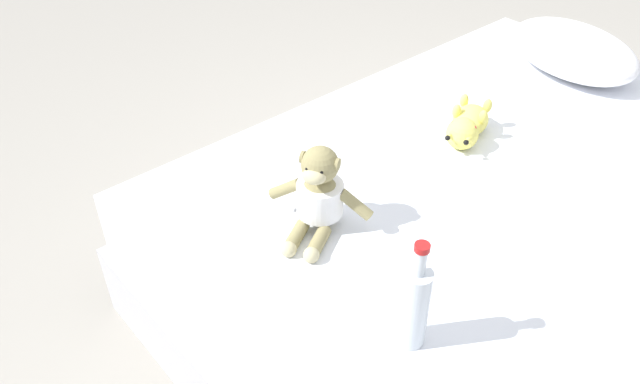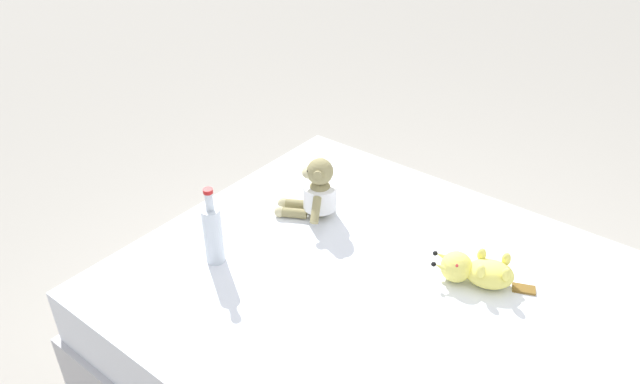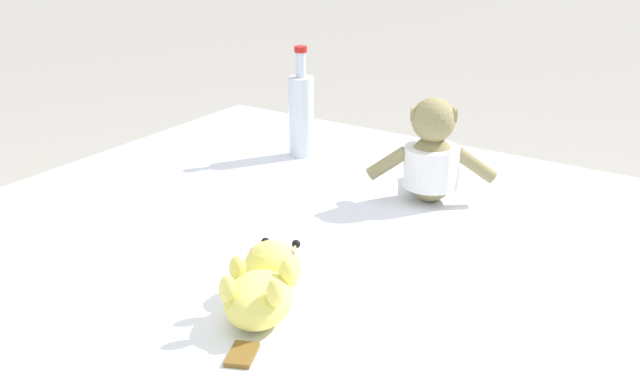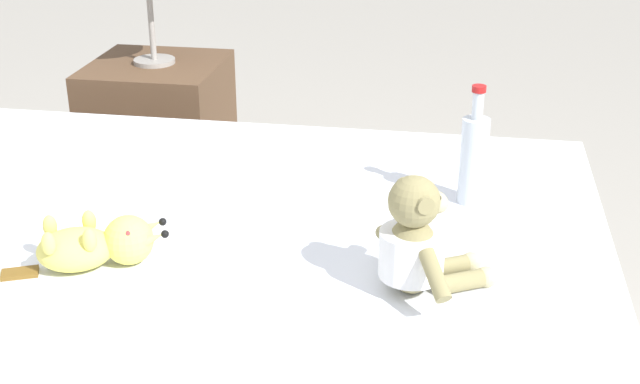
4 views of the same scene
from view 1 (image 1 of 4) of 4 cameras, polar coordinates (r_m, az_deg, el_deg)
The scene contains 6 objects.
ground_plane at distance 2.20m, azimuth 14.23°, elevation -7.89°, with size 16.00×16.00×0.00m, color #9E998E.
bed at distance 2.05m, azimuth 15.20°, elevation -3.44°, with size 1.40×1.98×0.46m.
pillow at distance 2.53m, azimuth 22.18°, elevation 11.97°, with size 0.59×0.46×0.16m.
plush_monkey at distance 1.58m, azimuth -0.14°, elevation -0.33°, with size 0.27×0.24×0.24m.
plush_yellow_creature at distance 2.01m, azimuth 13.35°, elevation 6.00°, with size 0.19×0.32×0.10m.
glass_bottle at distance 1.31m, azimuth 8.64°, elevation -10.23°, with size 0.06×0.06×0.28m.
Camera 1 is at (0.76, -1.37, 1.54)m, focal length 34.89 mm.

